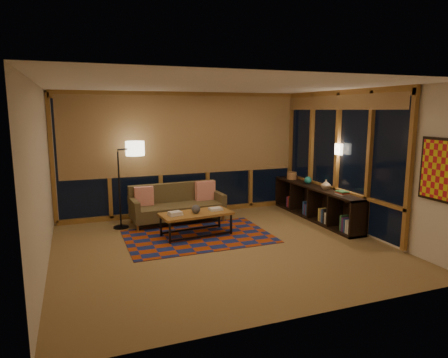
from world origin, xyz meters
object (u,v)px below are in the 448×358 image
object	(u,v)px
sofa	(178,204)
coffee_table	(196,224)
bookshelf	(315,203)
floor_lamp	(119,186)

from	to	relation	value
sofa	coffee_table	bearing A→B (deg)	-87.34
coffee_table	bookshelf	world-z (taller)	bookshelf
sofa	bookshelf	bearing A→B (deg)	-18.70
floor_lamp	coffee_table	bearing A→B (deg)	-64.24
coffee_table	bookshelf	bearing A→B (deg)	-1.71
floor_lamp	sofa	bearing A→B (deg)	-26.44
sofa	floor_lamp	bearing A→B (deg)	175.83
coffee_table	floor_lamp	xyz separation A→B (m)	(-1.26, 1.01, 0.64)
coffee_table	floor_lamp	distance (m)	1.74
sofa	floor_lamp	world-z (taller)	floor_lamp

